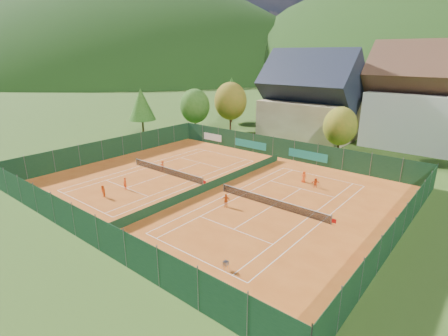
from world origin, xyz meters
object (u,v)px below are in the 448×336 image
(player_left_far, at_px, (163,165))
(ball_hopper, at_px, (226,263))
(hotel_block_a, at_px, (437,104))
(player_right_far_b, at_px, (315,183))
(player_right_near, at_px, (226,200))
(player_left_mid, at_px, (103,192))
(player_left_near, at_px, (125,184))
(chalet, at_px, (310,103))
(player_right_far_a, at_px, (304,177))

(player_left_far, bearing_deg, ball_hopper, 157.34)
(hotel_block_a, relative_size, player_left_far, 16.56)
(ball_hopper, height_order, player_left_far, player_left_far)
(ball_hopper, height_order, player_right_far_b, player_right_far_b)
(hotel_block_a, bearing_deg, player_right_near, -106.51)
(player_left_mid, relative_size, player_right_far_b, 1.18)
(player_left_mid, distance_m, player_right_near, 13.65)
(hotel_block_a, bearing_deg, player_left_near, -118.98)
(player_left_near, height_order, player_left_far, player_left_near)
(chalet, bearing_deg, ball_hopper, -71.01)
(hotel_block_a, bearing_deg, ball_hopper, -95.60)
(player_left_near, distance_m, player_right_near, 12.60)
(ball_hopper, xyz_separation_m, player_left_mid, (-18.87, 1.96, 0.14))
(player_left_mid, relative_size, player_right_near, 0.95)
(player_left_near, relative_size, player_left_mid, 1.05)
(player_left_mid, relative_size, player_right_far_a, 0.98)
(player_left_far, height_order, player_right_near, player_right_near)
(hotel_block_a, height_order, player_left_mid, hotel_block_a)
(player_left_far, height_order, player_right_far_a, player_right_far_a)
(hotel_block_a, distance_m, player_right_far_b, 29.78)
(player_left_far, relative_size, player_right_near, 0.89)
(player_right_near, distance_m, player_right_far_b, 11.89)
(player_right_far_b, bearing_deg, player_left_mid, 6.62)
(player_left_mid, bearing_deg, player_right_near, 43.21)
(player_left_far, distance_m, player_right_near, 14.67)
(player_left_near, bearing_deg, player_left_mid, -88.15)
(player_right_far_a, bearing_deg, chalet, -63.34)
(chalet, distance_m, hotel_block_a, 19.94)
(ball_hopper, relative_size, player_right_near, 0.55)
(player_left_far, bearing_deg, player_right_near, 172.48)
(player_right_near, xyz_separation_m, player_right_far_a, (2.81, 11.67, -0.02))
(chalet, height_order, hotel_block_a, hotel_block_a)
(player_left_near, xyz_separation_m, player_left_far, (-2.07, 7.53, -0.08))
(player_right_far_a, height_order, player_right_far_b, player_right_far_a)
(player_left_mid, bearing_deg, player_left_far, 116.15)
(player_right_near, bearing_deg, player_right_far_b, 42.17)
(chalet, bearing_deg, player_left_mid, -96.53)
(ball_hopper, relative_size, player_left_far, 0.61)
(chalet, height_order, player_right_far_a, chalet)
(player_right_far_a, relative_size, player_right_far_b, 1.21)
(chalet, height_order, ball_hopper, chalet)
(player_left_mid, height_order, player_right_near, player_right_near)
(player_left_far, xyz_separation_m, player_right_near, (14.14, -3.91, 0.08))
(player_left_near, distance_m, player_right_far_b, 22.20)
(hotel_block_a, distance_m, player_right_near, 41.31)
(player_left_near, relative_size, player_right_near, 1.00)
(chalet, relative_size, ball_hopper, 20.25)
(player_left_far, xyz_separation_m, player_right_far_b, (18.83, 7.02, -0.06))
(hotel_block_a, bearing_deg, player_left_mid, -117.27)
(hotel_block_a, relative_size, player_left_near, 14.82)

